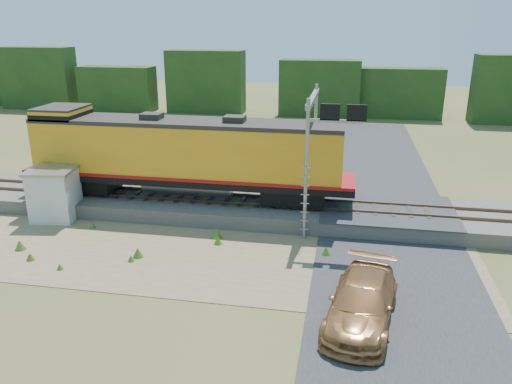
% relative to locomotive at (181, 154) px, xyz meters
% --- Properties ---
extents(ground, '(140.00, 140.00, 0.00)m').
position_rel_locomotive_xyz_m(ground, '(4.38, -6.00, -3.33)').
color(ground, '#475123').
rests_on(ground, ground).
extents(ballast, '(70.00, 5.00, 0.80)m').
position_rel_locomotive_xyz_m(ballast, '(4.38, 0.00, -2.93)').
color(ballast, slate).
rests_on(ballast, ground).
extents(rails, '(70.00, 1.54, 0.16)m').
position_rel_locomotive_xyz_m(rails, '(4.38, 0.00, -2.45)').
color(rails, brown).
rests_on(rails, ballast).
extents(dirt_shoulder, '(26.00, 8.00, 0.03)m').
position_rel_locomotive_xyz_m(dirt_shoulder, '(2.38, -5.50, -3.32)').
color(dirt_shoulder, '#8C7754').
rests_on(dirt_shoulder, ground).
extents(road, '(7.00, 66.00, 0.86)m').
position_rel_locomotive_xyz_m(road, '(11.38, -5.26, -3.24)').
color(road, '#38383A').
rests_on(road, ground).
extents(tree_line_north, '(130.00, 3.00, 6.50)m').
position_rel_locomotive_xyz_m(tree_line_north, '(4.38, 32.00, -0.26)').
color(tree_line_north, '#1B3C15').
rests_on(tree_line_north, ground).
extents(weed_clumps, '(15.00, 6.20, 0.56)m').
position_rel_locomotive_xyz_m(weed_clumps, '(0.88, -5.90, -3.33)').
color(weed_clumps, '#3F641C').
rests_on(weed_clumps, ground).
extents(locomotive, '(18.62, 2.84, 4.80)m').
position_rel_locomotive_xyz_m(locomotive, '(0.00, 0.00, 0.00)').
color(locomotive, black).
rests_on(locomotive, rails).
extents(shed, '(2.74, 2.74, 2.85)m').
position_rel_locomotive_xyz_m(shed, '(-6.45, -2.51, -1.89)').
color(shed, silver).
rests_on(shed, ground).
extents(signal_gantry, '(2.77, 6.20, 6.99)m').
position_rel_locomotive_xyz_m(signal_gantry, '(7.53, -0.66, 1.92)').
color(signal_gantry, gray).
rests_on(signal_gantry, ground).
extents(car, '(3.08, 5.73, 1.58)m').
position_rel_locomotive_xyz_m(car, '(9.87, -9.68, -2.54)').
color(car, '#A96F3E').
rests_on(car, ground).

